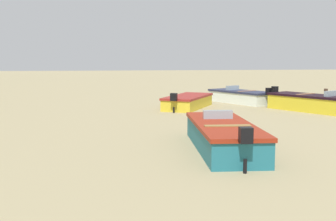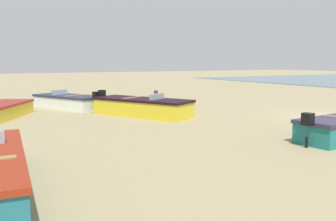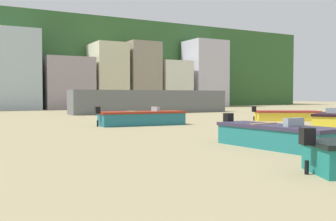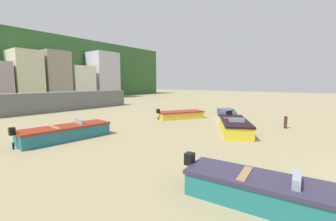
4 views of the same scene
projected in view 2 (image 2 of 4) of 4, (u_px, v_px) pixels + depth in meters
ground_plane at (325, 117)px, 18.28m from camera, size 160.00×160.00×0.00m
boat_yellow_1 at (142, 107)px, 18.53m from camera, size 5.47×4.05×1.22m
boat_white_4 at (68, 102)px, 21.46m from camera, size 4.82×3.52×1.11m
mooring_post_near_water at (156, 98)px, 23.01m from camera, size 0.23×0.23×0.94m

